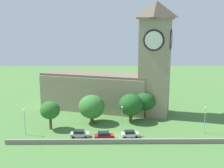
# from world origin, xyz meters

# --- Properties ---
(ground_plane) EXTENTS (200.00, 200.00, 0.00)m
(ground_plane) POSITION_xyz_m (0.00, 15.00, 0.00)
(ground_plane) COLOR #477538
(church) EXTENTS (41.67, 20.92, 33.44)m
(church) POSITION_xyz_m (0.47, 19.73, 10.29)
(church) COLOR gray
(church) RESTS_ON ground
(quay_barrier) EXTENTS (52.08, 0.70, 1.11)m
(quay_barrier) POSITION_xyz_m (0.00, -4.90, 0.56)
(quay_barrier) COLOR gray
(quay_barrier) RESTS_ON ground
(car_silver) EXTENTS (4.48, 2.34, 1.79)m
(car_silver) POSITION_xyz_m (-9.34, -1.13, 0.91)
(car_silver) COLOR silver
(car_silver) RESTS_ON ground
(car_red) EXTENTS (4.87, 2.59, 1.92)m
(car_red) POSITION_xyz_m (-3.35, -2.60, 0.97)
(car_red) COLOR red
(car_red) RESTS_ON ground
(car_white) EXTENTS (4.32, 2.36, 1.69)m
(car_white) POSITION_xyz_m (2.92, -1.29, 0.85)
(car_white) COLOR silver
(car_white) RESTS_ON ground
(streetlamp_west_end) EXTENTS (0.44, 0.44, 6.64)m
(streetlamp_west_end) POSITION_xyz_m (-22.96, 0.55, 4.47)
(streetlamp_west_end) COLOR #9EA0A5
(streetlamp_west_end) RESTS_ON ground
(streetlamp_west_mid) EXTENTS (0.44, 0.44, 7.49)m
(streetlamp_west_mid) POSITION_xyz_m (1.03, 0.24, 4.95)
(streetlamp_west_mid) COLOR #9EA0A5
(streetlamp_west_mid) RESTS_ON ground
(streetlamp_central) EXTENTS (0.44, 0.44, 7.04)m
(streetlamp_central) POSITION_xyz_m (21.82, 1.00, 4.70)
(streetlamp_central) COLOR #9EA0A5
(streetlamp_central) RESTS_ON ground
(tree_by_tower) EXTENTS (7.23, 7.23, 7.97)m
(tree_by_tower) POSITION_xyz_m (-6.92, 8.92, 4.70)
(tree_by_tower) COLOR brown
(tree_by_tower) RESTS_ON ground
(tree_churchyard) EXTENTS (5.15, 5.15, 7.51)m
(tree_churchyard) POSITION_xyz_m (-17.43, 4.36, 5.15)
(tree_churchyard) COLOR brown
(tree_churchyard) RESTS_ON ground
(tree_riverside_east) EXTENTS (6.02, 6.02, 7.87)m
(tree_riverside_east) POSITION_xyz_m (8.46, 13.23, 5.12)
(tree_riverside_east) COLOR brown
(tree_riverside_east) RESTS_ON ground
(tree_riverside_west) EXTENTS (6.71, 6.71, 8.00)m
(tree_riverside_west) POSITION_xyz_m (3.97, 9.90, 4.95)
(tree_riverside_west) COLOR brown
(tree_riverside_west) RESTS_ON ground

